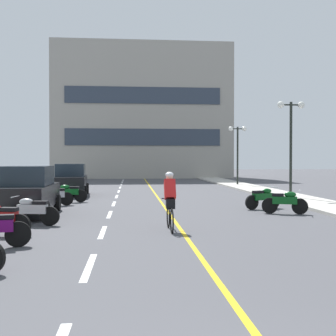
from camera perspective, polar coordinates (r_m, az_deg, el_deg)
The scene contains 27 objects.
ground_plane at distance 23.49m, azimuth -1.92°, elevation -3.92°, with size 140.00×140.00×0.00m, color #47474C.
curb_left at distance 27.11m, azimuth -17.66°, elevation -3.18°, with size 2.40×72.00×0.12m, color #B7B2A8.
curb_right at distance 27.74m, azimuth 12.79°, elevation -3.06°, with size 2.40×72.00×0.12m, color #B7B2A8.
lane_dash_1 at distance 8.65m, azimuth -10.28°, elevation -12.57°, with size 0.14×2.20×0.01m, color silver.
lane_dash_2 at distance 12.56m, azimuth -8.54°, elevation -8.28°, with size 0.14×2.20×0.01m, color silver.
lane_dash_3 at distance 16.51m, azimuth -7.64°, elevation -6.03°, with size 0.14×2.20×0.01m, color silver.
lane_dash_4 at distance 20.48m, azimuth -7.10°, elevation -4.66°, with size 0.14×2.20×0.01m, color silver.
lane_dash_5 at distance 24.46m, azimuth -6.73°, elevation -3.72°, with size 0.14×2.20×0.01m, color silver.
lane_dash_6 at distance 28.45m, azimuth -6.47°, elevation -3.05°, with size 0.14×2.20×0.01m, color silver.
lane_dash_7 at distance 32.44m, azimuth -6.27°, elevation -2.55°, with size 0.14×2.20×0.01m, color silver.
lane_dash_8 at distance 36.43m, azimuth -6.12°, elevation -2.15°, with size 0.14×2.20×0.01m, color silver.
lane_dash_9 at distance 40.43m, azimuth -5.99°, elevation -1.84°, with size 0.14×2.20×0.01m, color silver.
lane_dash_10 at distance 44.42m, azimuth -5.89°, elevation -1.58°, with size 0.14×2.20×0.01m, color silver.
lane_dash_11 at distance 48.42m, azimuth -5.81°, elevation -1.36°, with size 0.14×2.20×0.01m, color silver.
centre_line_yellow at distance 26.48m, azimuth -1.71°, elevation -3.35°, with size 0.12×66.00×0.01m, color gold.
office_building at distance 51.15m, azimuth -3.36°, elevation 7.22°, with size 20.02×7.05×15.08m.
street_lamp_mid at distance 23.64m, azimuth 15.78°, elevation 5.21°, with size 1.46×0.36×4.97m.
street_lamp_far at distance 34.87m, azimuth 9.09°, elevation 3.46°, with size 1.46×0.36×4.56m.
parked_car_near at distance 16.79m, azimuth -17.83°, elevation -2.83°, with size 2.00×4.24×1.82m.
parked_car_mid at distance 25.49m, azimuth -12.60°, elevation -1.49°, with size 2.13×4.30×1.82m.
motorcycle_3 at distance 12.59m, azimuth -21.10°, elevation -6.16°, with size 1.68×0.67×0.92m.
motorcycle_4 at distance 14.20m, azimuth -17.35°, elevation -5.32°, with size 1.69×0.60×0.92m.
motorcycle_5 at distance 17.05m, azimuth 15.05°, elevation -4.25°, with size 1.64×0.78×0.92m.
motorcycle_6 at distance 18.55m, azimuth 12.33°, elevation -3.81°, with size 1.63×0.81×0.92m.
motorcycle_7 at distance 19.97m, azimuth -14.73°, elevation -3.48°, with size 1.66×0.74×0.92m.
motorcycle_8 at distance 21.44m, azimuth -12.83°, elevation -3.16°, with size 1.70×0.60×0.92m.
cyclist_rider at distance 12.61m, azimuth 0.26°, elevation -4.18°, with size 0.42×1.77×1.71m.
Camera 1 is at (-1.20, -2.37, 2.04)m, focal length 46.62 mm.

